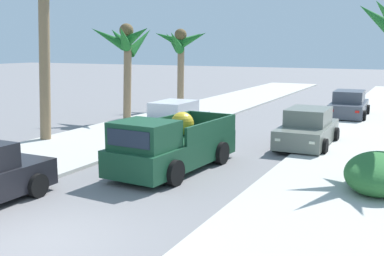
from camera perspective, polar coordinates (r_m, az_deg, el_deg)
name	(u,v)px	position (r m, az deg, el deg)	size (l,w,h in m)	color
ground_plane	(36,241)	(10.37, -18.51, -12.97)	(160.00, 160.00, 0.00)	slate
sidewalk_left	(139,128)	(22.58, -6.49, -0.05)	(4.79, 60.00, 0.12)	beige
sidewalk_right	(368,149)	(19.16, 20.65, -2.42)	(4.79, 60.00, 0.12)	beige
curb_left	(157,130)	(22.06, -4.31, -0.27)	(0.16, 60.00, 0.10)	silver
curb_right	(341,147)	(19.28, 17.70, -2.21)	(0.16, 60.00, 0.10)	silver
pickup_truck	(171,146)	(14.93, -2.61, -2.26)	(2.49, 5.34, 1.80)	#19472D
car_left_near	(308,129)	(19.09, 13.89, -0.11)	(2.05, 4.27, 1.54)	slate
car_right_near	(173,120)	(20.82, -2.32, 0.99)	(2.04, 4.27, 1.54)	silver
car_right_mid	(349,105)	(27.42, 18.56, 2.64)	(2.13, 4.30, 1.54)	#474C56
palm_tree_right_mid	(126,44)	(25.28, -8.06, 10.04)	(3.48, 3.97, 5.14)	#846B4C
palm_tree_left_back	(180,46)	(29.50, -1.43, 9.97)	(3.45, 3.66, 5.03)	#846B4C
hedge_bush	(379,173)	(13.71, 21.79, -5.14)	(1.80, 2.80, 1.10)	#2D6B33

